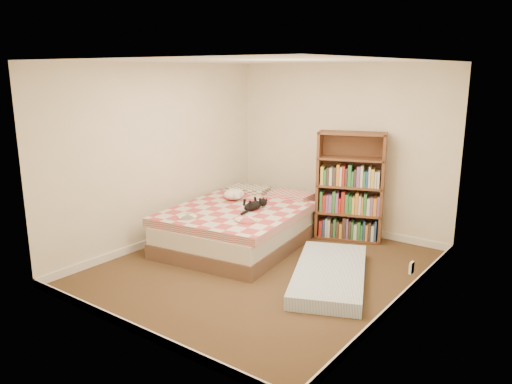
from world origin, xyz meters
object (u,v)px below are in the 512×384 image
Objects in this scene: floor_mattress at (330,274)px; white_dog at (234,194)px; black_cat at (254,205)px; bed at (243,224)px; bookshelf at (350,201)px.

white_dog is (-1.95, 0.64, 0.54)m from floor_mattress.
white_dog is at bearing 167.10° from black_cat.
floor_mattress is at bearing -22.56° from bed.
bed is 0.40m from black_cat.
bed is 4.14× the size of black_cat.
white_dog is at bearing 140.01° from bed.
bed reaches higher than floor_mattress.
bookshelf is at bearing 85.04° from floor_mattress.
black_cat is (0.23, -0.04, 0.33)m from bed.
white_dog is (-0.33, 0.21, 0.35)m from bed.
black_cat is 1.56× the size of white_dog.
bookshelf is at bearing 17.07° from white_dog.
bookshelf is 1.69m from white_dog.
bookshelf is 0.90× the size of floor_mattress.
bookshelf reaches higher than bed.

